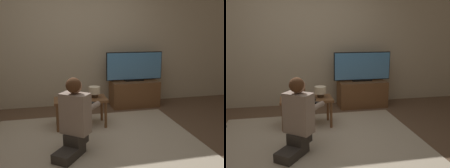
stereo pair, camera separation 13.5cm
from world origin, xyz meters
TOP-DOWN VIEW (x-y plane):
  - ground_plane at (0.00, 0.00)m, footprint 10.00×10.00m
  - wall_back at (0.00, 1.93)m, footprint 10.00×0.06m
  - rug at (0.00, 0.00)m, footprint 2.79×2.38m
  - tv_stand at (1.04, 1.59)m, footprint 0.93×0.48m
  - tv at (1.04, 1.59)m, footprint 1.13×0.08m
  - coffee_table at (-0.12, 0.70)m, footprint 0.80×0.41m
  - person_kneeling at (-0.28, -0.15)m, footprint 0.66×0.76m
  - picture_frame at (-0.19, 0.73)m, footprint 0.11×0.01m
  - table_lamp at (0.10, 0.72)m, footprint 0.18×0.18m
  - remote at (-0.01, 0.62)m, footprint 0.04×0.15m

SIDE VIEW (x-z plane):
  - ground_plane at x=0.00m, z-range 0.00..0.00m
  - rug at x=0.00m, z-range 0.00..0.02m
  - tv_stand at x=1.04m, z-range 0.00..0.50m
  - coffee_table at x=-0.12m, z-range 0.17..0.63m
  - remote at x=-0.01m, z-range 0.46..0.48m
  - person_kneeling at x=-0.28m, z-range 0.00..0.94m
  - picture_frame at x=-0.19m, z-range 0.46..0.61m
  - table_lamp at x=0.10m, z-range 0.48..0.65m
  - tv at x=1.04m, z-range 0.51..1.08m
  - wall_back at x=0.00m, z-range 0.00..2.60m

